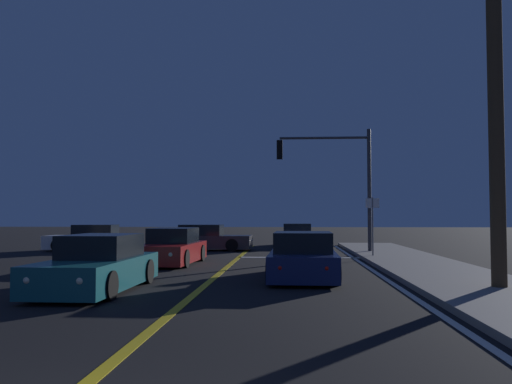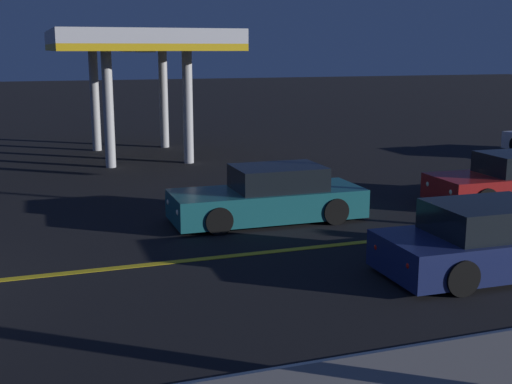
{
  "view_description": "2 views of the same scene",
  "coord_description": "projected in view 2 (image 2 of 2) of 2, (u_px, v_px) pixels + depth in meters",
  "views": [
    {
      "loc": [
        2.17,
        -3.58,
        1.8
      ],
      "look_at": [
        0.81,
        18.19,
        2.78
      ],
      "focal_mm": 37.02,
      "sensor_mm": 36.0,
      "label": 1
    },
    {
      "loc": [
        12.46,
        3.39,
        4.11
      ],
      "look_at": [
        -1.72,
        8.38,
        0.9
      ],
      "focal_mm": 47.22,
      "sensor_mm": 36.0,
      "label": 2
    }
  ],
  "objects": [
    {
      "name": "car_parked_curb_navy",
      "position": [
        496.0,
        242.0,
        12.54
      ],
      "size": [
        2.02,
        4.63,
        1.34
      ],
      "rotation": [
        0.0,
        0.0,
        -0.02
      ],
      "color": "navy",
      "rests_on": "ground"
    },
    {
      "name": "lane_line_center",
      "position": [
        368.0,
        242.0,
        14.61
      ],
      "size": [
        0.2,
        35.22,
        0.01
      ],
      "primitive_type": "cube",
      "color": "gold",
      "rests_on": "ground"
    },
    {
      "name": "car_distant_tail_teal",
      "position": [
        270.0,
        197.0,
        16.3
      ],
      "size": [
        1.9,
        4.71,
        1.34
      ],
      "rotation": [
        0.0,
        0.0,
        3.13
      ],
      "color": "#195960",
      "rests_on": "ground"
    },
    {
      "name": "gas_station_canopy",
      "position": [
        136.0,
        44.0,
        25.34
      ],
      "size": [
        7.77,
        6.29,
        4.77
      ],
      "color": "silver",
      "rests_on": "ground"
    }
  ]
}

